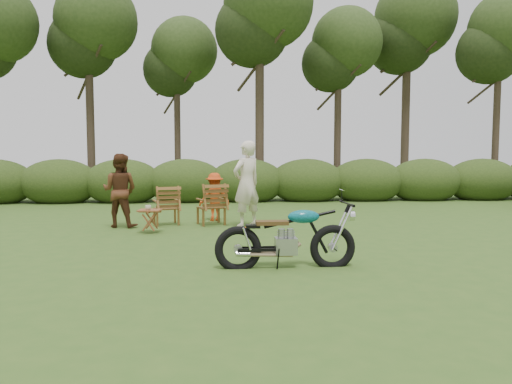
{
  "coord_description": "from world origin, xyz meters",
  "views": [
    {
      "loc": [
        -0.9,
        -7.29,
        1.64
      ],
      "look_at": [
        -0.24,
        1.7,
        0.9
      ],
      "focal_mm": 35.0,
      "sensor_mm": 36.0,
      "label": 1
    }
  ],
  "objects": [
    {
      "name": "ground",
      "position": [
        0.0,
        0.0,
        0.0
      ],
      "size": [
        80.0,
        80.0,
        0.0
      ],
      "primitive_type": "plane",
      "color": "#32521B",
      "rests_on": "ground"
    },
    {
      "name": "motorcycle",
      "position": [
        0.03,
        -0.39,
        0.0
      ],
      "size": [
        1.91,
        0.77,
        1.08
      ],
      "primitive_type": null,
      "rotation": [
        0.0,
        0.0,
        0.03
      ],
      "color": "#0DA1B3",
      "rests_on": "ground"
    },
    {
      "name": "side_table",
      "position": [
        -2.29,
        2.74,
        0.24
      ],
      "size": [
        0.5,
        0.43,
        0.47
      ],
      "primitive_type": null,
      "rotation": [
        0.0,
        0.0,
        -0.1
      ],
      "color": "brown",
      "rests_on": "ground"
    },
    {
      "name": "tree_line",
      "position": [
        0.5,
        9.74,
        3.81
      ],
      "size": [
        22.52,
        11.62,
        8.14
      ],
      "color": "#34251C",
      "rests_on": "ground"
    },
    {
      "name": "lawn_chair_right",
      "position": [
        -1.09,
        3.81,
        0.0
      ],
      "size": [
        0.8,
        0.8,
        0.91
      ],
      "primitive_type": null,
      "rotation": [
        0.0,
        0.0,
        3.47
      ],
      "color": "brown",
      "rests_on": "ground"
    },
    {
      "name": "lawn_chair_left",
      "position": [
        -2.09,
        3.88,
        0.0
      ],
      "size": [
        0.74,
        0.74,
        0.86
      ],
      "primitive_type": null,
      "rotation": [
        0.0,
        0.0,
        3.43
      ],
      "color": "brown",
      "rests_on": "ground"
    },
    {
      "name": "adult_a",
      "position": [
        -0.31,
        3.44,
        0.0
      ],
      "size": [
        0.81,
        0.76,
        1.86
      ],
      "primitive_type": "imported",
      "rotation": [
        0.0,
        0.0,
        3.76
      ],
      "color": "beige",
      "rests_on": "ground"
    },
    {
      "name": "adult_b",
      "position": [
        -3.04,
        3.58,
        0.0
      ],
      "size": [
        0.88,
        0.75,
        1.59
      ],
      "primitive_type": "imported",
      "rotation": [
        0.0,
        0.0,
        2.93
      ],
      "color": "#4C2915",
      "rests_on": "ground"
    },
    {
      "name": "cup",
      "position": [
        -2.32,
        2.71,
        0.52
      ],
      "size": [
        0.14,
        0.14,
        0.09
      ],
      "primitive_type": "imported",
      "rotation": [
        0.0,
        0.0,
        -0.2
      ],
      "color": "beige",
      "rests_on": "side_table"
    },
    {
      "name": "child",
      "position": [
        -1.01,
        4.41,
        0.0
      ],
      "size": [
        0.82,
        0.6,
        1.13
      ],
      "primitive_type": "imported",
      "rotation": [
        0.0,
        0.0,
        3.42
      ],
      "color": "#BD3C11",
      "rests_on": "ground"
    }
  ]
}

